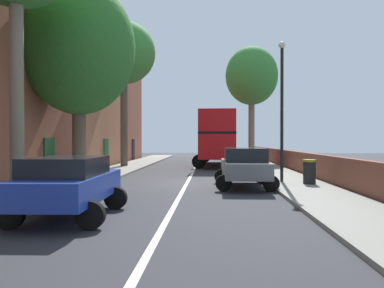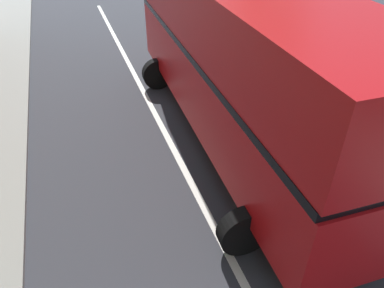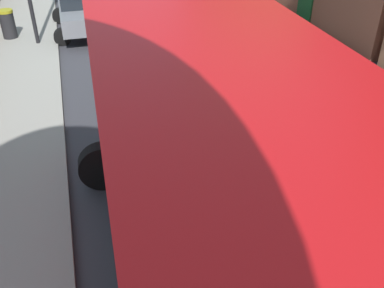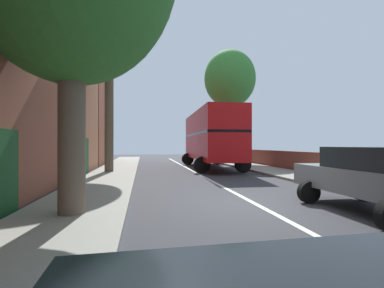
# 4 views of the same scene
# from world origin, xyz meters

# --- Properties ---
(double_decker_bus) EXTENTS (3.82, 10.43, 4.06)m
(double_decker_bus) POSITION_xyz_m (1.70, 12.44, 2.35)
(double_decker_bus) COLOR red
(double_decker_bus) RESTS_ON ground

